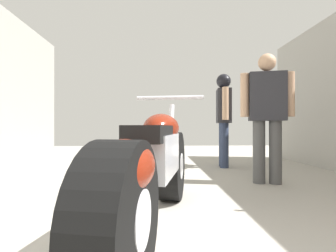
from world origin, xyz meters
TOP-DOWN VIEW (x-y plane):
  - ground_plane at (0.00, 3.07)m, footprint 14.73×14.73m
  - motorcycle_maroon_cruiser at (-0.28, 2.08)m, footprint 0.79×2.22m
  - mechanic_in_blue at (1.17, 3.58)m, footprint 0.68×0.34m
  - mechanic_with_helmet at (0.96, 4.99)m, footprint 0.30×0.67m

SIDE VIEW (x-z plane):
  - ground_plane at x=0.00m, z-range 0.00..0.00m
  - motorcycle_maroon_cruiser at x=-0.28m, z-range -0.08..0.96m
  - mechanic_in_blue at x=1.17m, z-range 0.11..1.80m
  - mechanic_with_helmet at x=0.96m, z-range 0.17..1.88m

